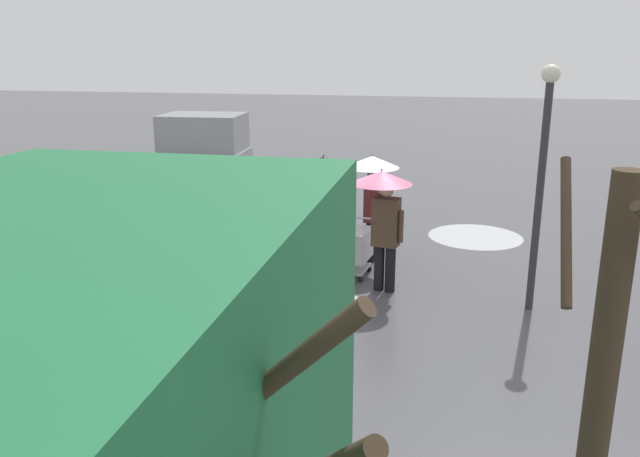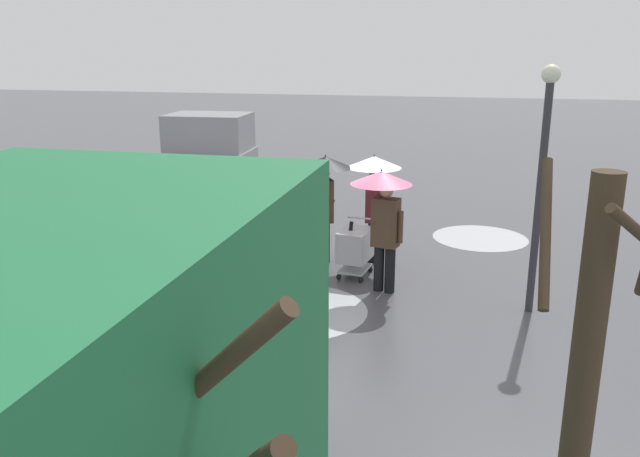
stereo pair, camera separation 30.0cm
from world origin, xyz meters
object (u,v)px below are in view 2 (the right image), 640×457
at_px(shopping_cart_vendor, 355,246).
at_px(bare_tree_near, 586,364).
at_px(street_lamp, 542,165).
at_px(cargo_van_parked_right, 186,189).
at_px(hand_dolly_boxes, 289,234).
at_px(pedestrian_pink_side, 383,202).
at_px(pedestrian_far_side, 374,183).
at_px(pedestrian_black_side, 283,201).
at_px(pedestrian_white_side, 324,184).

distance_m(shopping_cart_vendor, bare_tree_near, 7.01).
bearing_deg(street_lamp, cargo_van_parked_right, -18.39).
relative_size(hand_dolly_boxes, pedestrian_pink_side, 0.65).
bearing_deg(bare_tree_near, hand_dolly_boxes, -55.63).
bearing_deg(street_lamp, hand_dolly_boxes, -9.49).
distance_m(cargo_van_parked_right, pedestrian_far_side, 4.17).
xyz_separation_m(pedestrian_black_side, bare_tree_near, (-4.02, 5.39, 0.17)).
bearing_deg(cargo_van_parked_right, pedestrian_pink_side, 156.39).
relative_size(cargo_van_parked_right, pedestrian_far_side, 2.53).
height_order(shopping_cart_vendor, pedestrian_pink_side, pedestrian_pink_side).
height_order(cargo_van_parked_right, street_lamp, street_lamp).
bearing_deg(shopping_cart_vendor, pedestrian_black_side, 38.30).
bearing_deg(pedestrian_pink_side, pedestrian_white_side, -44.71).
bearing_deg(hand_dolly_boxes, street_lamp, 170.51).
height_order(shopping_cart_vendor, pedestrian_black_side, pedestrian_black_side).
xyz_separation_m(cargo_van_parked_right, pedestrian_black_side, (-2.83, 2.20, 0.39)).
bearing_deg(pedestrian_far_side, shopping_cart_vendor, 77.83).
bearing_deg(pedestrian_pink_side, pedestrian_black_side, 7.73).
bearing_deg(hand_dolly_boxes, shopping_cart_vendor, -166.42).
xyz_separation_m(pedestrian_pink_side, bare_tree_near, (-2.34, 5.62, 0.15)).
relative_size(shopping_cart_vendor, street_lamp, 0.27).
height_order(cargo_van_parked_right, pedestrian_white_side, cargo_van_parked_right).
relative_size(cargo_van_parked_right, pedestrian_pink_side, 2.53).
xyz_separation_m(cargo_van_parked_right, bare_tree_near, (-6.85, 7.59, 0.56)).
height_order(cargo_van_parked_right, bare_tree_near, bare_tree_near).
bearing_deg(hand_dolly_boxes, bare_tree_near, 124.37).
xyz_separation_m(pedestrian_white_side, street_lamp, (-3.76, 1.64, 0.80)).
height_order(hand_dolly_boxes, pedestrian_black_side, pedestrian_black_side).
xyz_separation_m(cargo_van_parked_right, hand_dolly_boxes, (-2.76, 1.61, -0.36)).
height_order(pedestrian_black_side, street_lamp, street_lamp).
height_order(pedestrian_black_side, pedestrian_far_side, same).
xyz_separation_m(shopping_cart_vendor, pedestrian_pink_side, (-0.58, 0.65, 1.02)).
xyz_separation_m(shopping_cart_vendor, pedestrian_white_side, (0.73, -0.65, 1.00)).
bearing_deg(pedestrian_far_side, cargo_van_parked_right, -6.10).
height_order(pedestrian_far_side, street_lamp, street_lamp).
distance_m(cargo_van_parked_right, pedestrian_pink_side, 4.94).
relative_size(pedestrian_black_side, pedestrian_far_side, 1.00).
bearing_deg(cargo_van_parked_right, pedestrian_black_side, 142.10).
xyz_separation_m(pedestrian_black_side, pedestrian_far_side, (-1.30, -1.76, 0.01)).
bearing_deg(shopping_cart_vendor, hand_dolly_boxes, 13.58).
xyz_separation_m(shopping_cart_vendor, pedestrian_far_side, (-0.19, -0.88, 1.02)).
distance_m(hand_dolly_boxes, street_lamp, 4.53).
bearing_deg(pedestrian_far_side, pedestrian_pink_side, 104.14).
bearing_deg(shopping_cart_vendor, bare_tree_near, 114.95).
height_order(shopping_cart_vendor, pedestrian_far_side, pedestrian_far_side).
bearing_deg(pedestrian_far_side, hand_dolly_boxes, 40.52).
relative_size(cargo_van_parked_right, shopping_cart_vendor, 5.21).
height_order(pedestrian_white_side, bare_tree_near, bare_tree_near).
height_order(hand_dolly_boxes, street_lamp, street_lamp).
bearing_deg(street_lamp, shopping_cart_vendor, -18.07).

